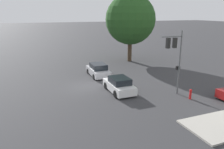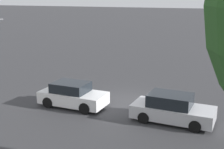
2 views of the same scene
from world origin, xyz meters
The scene contains 3 objects.
ground_plane centered at (0.00, 0.00, 0.00)m, with size 300.00×300.00×0.00m, color #333335.
crossing_car_0 centered at (2.66, 2.29, 0.70)m, with size 4.03×1.96×1.48m.
crossing_car_1 centered at (-3.41, 2.18, 0.70)m, with size 4.33×2.03×1.50m.
Camera 2 is at (-6.80, 17.75, 6.56)m, focal length 50.00 mm.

